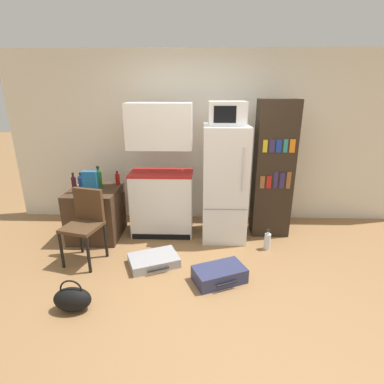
% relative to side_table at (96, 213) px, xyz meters
% --- Properties ---
extents(ground_plane, '(24.00, 24.00, 0.00)m').
position_rel_side_table_xyz_m(ground_plane, '(1.53, -1.23, -0.35)').
color(ground_plane, olive).
extents(wall_back, '(6.40, 0.10, 2.57)m').
position_rel_side_table_xyz_m(wall_back, '(1.73, 0.77, 0.93)').
color(wall_back, silver).
rests_on(wall_back, ground_plane).
extents(side_table, '(0.67, 0.73, 0.70)m').
position_rel_side_table_xyz_m(side_table, '(0.00, 0.00, 0.00)').
color(side_table, '#422D1E').
rests_on(side_table, ground_plane).
extents(kitchen_hutch, '(0.88, 0.48, 1.85)m').
position_rel_side_table_xyz_m(kitchen_hutch, '(0.93, 0.13, 0.50)').
color(kitchen_hutch, white).
rests_on(kitchen_hutch, ground_plane).
extents(refrigerator, '(0.59, 0.66, 1.58)m').
position_rel_side_table_xyz_m(refrigerator, '(1.81, 0.05, 0.44)').
color(refrigerator, white).
rests_on(refrigerator, ground_plane).
extents(microwave, '(0.47, 0.38, 0.30)m').
position_rel_side_table_xyz_m(microwave, '(1.81, 0.05, 1.37)').
color(microwave, silver).
rests_on(microwave, refrigerator).
extents(bookshelf, '(0.52, 0.36, 1.90)m').
position_rel_side_table_xyz_m(bookshelf, '(2.49, 0.19, 0.60)').
color(bookshelf, '#2D2319').
rests_on(bookshelf, ground_plane).
extents(bottle_wine_dark, '(0.06, 0.06, 0.28)m').
position_rel_side_table_xyz_m(bottle_wine_dark, '(-0.20, -0.15, 0.47)').
color(bottle_wine_dark, black).
rests_on(bottle_wine_dark, side_table).
extents(bottle_green_tall, '(0.08, 0.08, 0.30)m').
position_rel_side_table_xyz_m(bottle_green_tall, '(0.05, 0.10, 0.48)').
color(bottle_green_tall, '#1E6028').
rests_on(bottle_green_tall, side_table).
extents(bottle_blue_soda, '(0.09, 0.09, 0.26)m').
position_rel_side_table_xyz_m(bottle_blue_soda, '(-0.13, -0.07, 0.46)').
color(bottle_blue_soda, '#1E47A3').
rests_on(bottle_blue_soda, side_table).
extents(bottle_amber_beer, '(0.06, 0.06, 0.15)m').
position_rel_side_table_xyz_m(bottle_amber_beer, '(-0.05, 0.25, 0.41)').
color(bottle_amber_beer, brown).
rests_on(bottle_amber_beer, side_table).
extents(bottle_ketchup_red, '(0.06, 0.06, 0.19)m').
position_rel_side_table_xyz_m(bottle_ketchup_red, '(0.27, 0.26, 0.43)').
color(bottle_ketchup_red, '#AD1914').
rests_on(bottle_ketchup_red, side_table).
extents(bowl, '(0.13, 0.13, 0.04)m').
position_rel_side_table_xyz_m(bowl, '(-0.20, 0.12, 0.37)').
color(bowl, silver).
rests_on(bowl, side_table).
extents(cereal_box, '(0.19, 0.07, 0.30)m').
position_rel_side_table_xyz_m(cereal_box, '(0.02, -0.15, 0.50)').
color(cereal_box, '#1E66A8').
rests_on(cereal_box, side_table).
extents(chair, '(0.49, 0.49, 0.89)m').
position_rel_side_table_xyz_m(chair, '(0.10, -0.63, 0.19)').
color(chair, black).
rests_on(chair, ground_plane).
extents(suitcase_large_flat, '(0.68, 0.58, 0.11)m').
position_rel_side_table_xyz_m(suitcase_large_flat, '(0.92, -0.74, -0.30)').
color(suitcase_large_flat, '#99999E').
rests_on(suitcase_large_flat, ground_plane).
extents(suitcase_small_flat, '(0.64, 0.52, 0.16)m').
position_rel_side_table_xyz_m(suitcase_small_flat, '(1.70, -1.05, -0.27)').
color(suitcase_small_flat, navy).
rests_on(suitcase_small_flat, ground_plane).
extents(handbag, '(0.36, 0.20, 0.33)m').
position_rel_side_table_xyz_m(handbag, '(0.27, -1.56, -0.23)').
color(handbag, black).
rests_on(handbag, ground_plane).
extents(water_bottle_front, '(0.08, 0.08, 0.28)m').
position_rel_side_table_xyz_m(water_bottle_front, '(2.37, -0.33, -0.23)').
color(water_bottle_front, silver).
rests_on(water_bottle_front, ground_plane).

